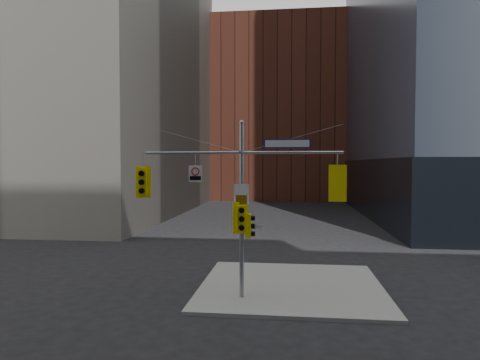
% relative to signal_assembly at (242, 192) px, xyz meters
% --- Properties ---
extents(ground, '(160.00, 160.00, 0.00)m').
position_rel_signal_assembly_xyz_m(ground, '(0.00, -1.99, -4.42)').
color(ground, black).
rests_on(ground, ground).
extents(sidewalk_corner, '(8.00, 8.00, 0.15)m').
position_rel_signal_assembly_xyz_m(sidewalk_corner, '(2.00, 2.01, -4.34)').
color(sidewalk_corner, gray).
rests_on(sidewalk_corner, ground).
extents(brick_midrise, '(26.00, 20.00, 28.00)m').
position_rel_signal_assembly_xyz_m(brick_midrise, '(0.00, 56.01, 9.58)').
color(brick_midrise, brown).
rests_on(brick_midrise, ground).
extents(signal_assembly, '(8.00, 0.80, 7.30)m').
position_rel_signal_assembly_xyz_m(signal_assembly, '(0.00, 0.00, 0.00)').
color(signal_assembly, gray).
rests_on(signal_assembly, ground).
extents(traffic_light_west_arm, '(0.63, 0.55, 1.33)m').
position_rel_signal_assembly_xyz_m(traffic_light_west_arm, '(-4.13, 0.01, 0.38)').
color(traffic_light_west_arm, yellow).
rests_on(traffic_light_west_arm, ground).
extents(traffic_light_east_arm, '(0.69, 0.54, 1.43)m').
position_rel_signal_assembly_xyz_m(traffic_light_east_arm, '(3.77, 0.00, 0.38)').
color(traffic_light_east_arm, yellow).
rests_on(traffic_light_east_arm, ground).
extents(traffic_light_pole_side, '(0.37, 0.32, 0.95)m').
position_rel_signal_assembly_xyz_m(traffic_light_pole_side, '(0.32, 0.01, -1.37)').
color(traffic_light_pole_side, yellow).
rests_on(traffic_light_pole_side, ground).
extents(traffic_light_pole_front, '(0.60, 0.55, 1.27)m').
position_rel_signal_assembly_xyz_m(traffic_light_pole_front, '(-0.00, -0.27, -1.03)').
color(traffic_light_pole_front, yellow).
rests_on(traffic_light_pole_front, ground).
extents(street_sign_blade, '(1.85, 0.09, 0.36)m').
position_rel_signal_assembly_xyz_m(street_sign_blade, '(1.81, 0.00, 1.93)').
color(street_sign_blade, navy).
rests_on(street_sign_blade, ground).
extents(regulatory_sign_arm, '(0.54, 0.11, 0.68)m').
position_rel_signal_assembly_xyz_m(regulatory_sign_arm, '(-1.89, -0.02, 0.75)').
color(regulatory_sign_arm, silver).
rests_on(regulatory_sign_arm, ground).
extents(regulatory_sign_pole, '(0.61, 0.10, 0.80)m').
position_rel_signal_assembly_xyz_m(regulatory_sign_pole, '(0.00, -0.11, -0.10)').
color(regulatory_sign_pole, silver).
rests_on(regulatory_sign_pole, ground).
extents(street_blade_ew, '(0.82, 0.06, 0.16)m').
position_rel_signal_assembly_xyz_m(street_blade_ew, '(0.45, 0.01, -1.41)').
color(street_blade_ew, silver).
rests_on(street_blade_ew, ground).
extents(street_blade_ns, '(0.12, 0.77, 0.15)m').
position_rel_signal_assembly_xyz_m(street_blade_ns, '(0.00, 0.46, -1.74)').
color(street_blade_ns, '#145926').
rests_on(street_blade_ns, ground).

